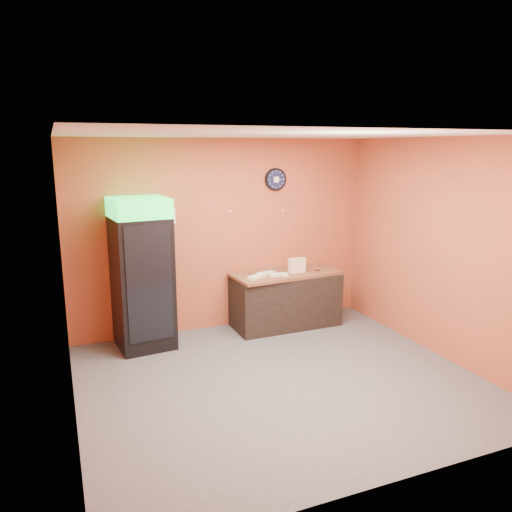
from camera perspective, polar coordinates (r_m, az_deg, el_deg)
floor at (r=6.02m, az=2.71°, el=-14.00°), size 4.50×4.50×0.00m
back_wall at (r=7.37m, az=-3.71°, el=2.40°), size 4.50×0.02×2.80m
left_wall at (r=5.05m, az=-21.00°, el=-3.08°), size 0.02×4.00×2.80m
right_wall at (r=6.79m, az=20.36°, el=0.78°), size 0.02×4.00×2.80m
ceiling at (r=5.40m, az=3.03°, el=13.70°), size 4.50×4.00×0.02m
beverage_cooler at (r=6.78m, az=-12.87°, el=-2.29°), size 0.78×0.79×2.03m
prep_counter at (r=7.60m, az=3.39°, el=-5.07°), size 1.60×0.73×0.79m
wall_clock at (r=7.54m, az=2.25°, el=8.74°), size 0.33×0.06×0.33m
wall_phone at (r=7.06m, az=-9.74°, el=4.56°), size 0.13×0.11×0.23m
butcher_paper at (r=7.48m, az=3.43°, el=-2.03°), size 1.67×0.85×0.04m
sub_roll_stack at (r=7.44m, az=4.69°, el=-1.09°), size 0.26×0.10×0.22m
wrapped_sandwich_left at (r=7.13m, az=0.02°, el=-2.40°), size 0.31×0.24×0.04m
wrapped_sandwich_mid at (r=7.26m, az=2.61°, el=-2.15°), size 0.29×0.17×0.04m
wrapped_sandwich_right at (r=7.33m, az=1.17°, el=-2.01°), size 0.28×0.14×0.04m
kitchen_tool at (r=7.58m, az=1.81°, el=-1.43°), size 0.06×0.06×0.06m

